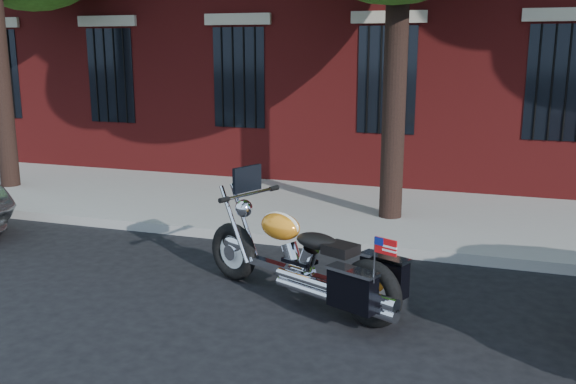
% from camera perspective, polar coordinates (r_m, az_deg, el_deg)
% --- Properties ---
extents(ground, '(120.00, 120.00, 0.00)m').
position_cam_1_polar(ground, '(7.90, 1.83, -8.09)').
color(ground, black).
rests_on(ground, ground).
extents(curb, '(40.00, 0.16, 0.15)m').
position_cam_1_polar(curb, '(9.14, 4.33, -4.71)').
color(curb, gray).
rests_on(curb, ground).
extents(sidewalk, '(40.00, 3.60, 0.15)m').
position_cam_1_polar(sidewalk, '(10.90, 6.77, -1.87)').
color(sidewalk, gray).
rests_on(sidewalk, ground).
extents(motorcycle, '(2.59, 1.59, 1.46)m').
position_cam_1_polar(motorcycle, '(7.10, 1.57, -6.32)').
color(motorcycle, black).
rests_on(motorcycle, ground).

